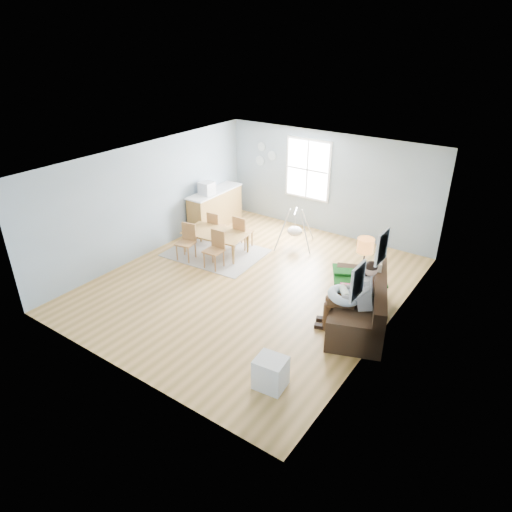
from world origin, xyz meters
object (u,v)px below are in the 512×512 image
Objects in this scene: baby_swing at (295,231)px; monitor at (207,188)px; floor_lamp at (365,252)px; chair_ne at (241,231)px; storage_cube at (270,373)px; father at (354,293)px; toddler at (359,280)px; chair_nw at (215,225)px; chair_sw at (187,239)px; sofa at (360,306)px; chair_se at (216,247)px; counter at (215,208)px; dining_table at (215,243)px.

monitor is at bearing -168.97° from baby_swing.
chair_ne is (-3.57, 0.91, -0.79)m from floor_lamp.
monitor is at bearing 138.92° from storage_cube.
father is 1.65× the size of toddler.
chair_sw is at bearing -86.69° from chair_nw.
sofa is at bearing -18.05° from monitor.
storage_cube is at bearing -95.96° from toddler.
monitor is 0.30× the size of baby_swing.
chair_se is 2.44m from counter.
chair_sw is (-4.31, -0.26, -0.79)m from floor_lamp.
floor_lamp is at bearing -14.78° from monitor.
chair_se reaches higher than chair_ne.
chair_sw is 2.39× the size of monitor.
chair_nw is at bearing 138.20° from storage_cube.
floor_lamp is at bearing -35.30° from baby_swing.
toddler is 0.55m from floor_lamp.
sofa is at bearing -16.75° from dining_table.
sofa reaches higher than chair_nw.
floor_lamp reaches higher than chair_nw.
chair_sw is at bearing -130.06° from dining_table.
storage_cube is 6.38m from monitor.
chair_sw is 1.00× the size of chair_ne.
father is at bearing -21.56° from monitor.
sofa is 0.50m from toddler.
baby_swing is (-2.55, 1.80, -0.85)m from floor_lamp.
chair_nw is at bearing -176.62° from chair_ne.
toddler is at bearing -13.54° from chair_nw.
chair_se is 1.39m from chair_nw.
chair_sw is 0.99× the size of chair_se.
floor_lamp reaches higher than sofa.
chair_se is at bearing -45.02° from monitor.
storage_cube is at bearing -48.44° from chair_ne.
toddler is 1.09× the size of chair_nw.
sofa is at bearing -15.13° from chair_nw.
storage_cube is 4.81m from chair_sw.
floor_lamp is 1.75× the size of chair_se.
father is 0.89m from floor_lamp.
dining_table is 1.90× the size of chair_nw.
baby_swing is at bearing 142.10° from toddler.
chair_se is 1.01× the size of chair_ne.
chair_sw is 2.72m from baby_swing.
dining_table is (-3.96, 0.52, -0.49)m from toddler.
storage_cube is 4.17m from chair_se.
floor_lamp is at bearing 3.47° from chair_sw.
storage_cube is 0.34× the size of dining_table.
father reaches higher than counter.
storage_cube is at bearing -63.64° from baby_swing.
chair_ne is at bearing -138.85° from baby_swing.
monitor is at bearing 165.22° from floor_lamp.
dining_table is at bearing 170.42° from sofa.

